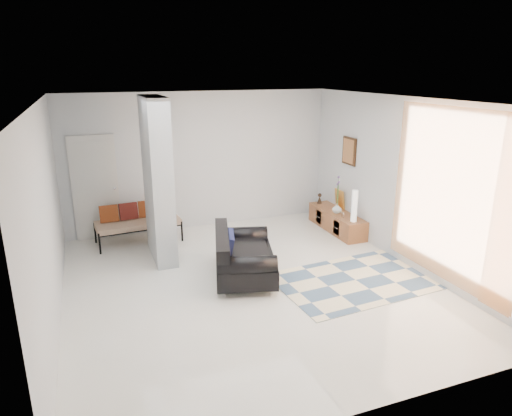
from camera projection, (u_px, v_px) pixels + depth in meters
name	position (u px, v px, depth m)	size (l,w,h in m)	color
floor	(251.00, 284.00, 7.12)	(6.00, 6.00, 0.00)	silver
ceiling	(250.00, 101.00, 6.30)	(6.00, 6.00, 0.00)	white
wall_back	(201.00, 161.00, 9.39)	(6.00, 6.00, 0.00)	silver
wall_front	(367.00, 284.00, 4.03)	(6.00, 6.00, 0.00)	silver
wall_left	(47.00, 219.00, 5.78)	(6.00, 6.00, 0.00)	silver
wall_right	(404.00, 182.00, 7.64)	(6.00, 6.00, 0.00)	silver
partition_column	(158.00, 180.00, 7.77)	(0.35, 1.20, 2.80)	#AFB3B6
hallway_door	(95.00, 188.00, 8.76)	(0.85, 0.06, 2.04)	silver
curtain	(451.00, 197.00, 6.57)	(2.55, 2.55, 0.00)	#FF9943
wall_art	(349.00, 151.00, 9.08)	(0.04, 0.45, 0.55)	#321C0D
media_console	(337.00, 221.00, 9.44)	(0.45, 1.64, 0.80)	brown
loveseat	(241.00, 256.00, 7.27)	(1.28, 1.73, 0.76)	silver
daybed	(136.00, 221.00, 8.75)	(1.62, 0.79, 0.77)	black
area_rug	(356.00, 280.00, 7.24)	(2.48, 1.65, 0.01)	beige
cylinder_lamp	(354.00, 206.00, 8.71)	(0.11, 0.11, 0.62)	white
bronze_figurine	(320.00, 198.00, 9.93)	(0.11, 0.11, 0.22)	#322016
vase	(337.00, 208.00, 9.27)	(0.19, 0.19, 0.20)	white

